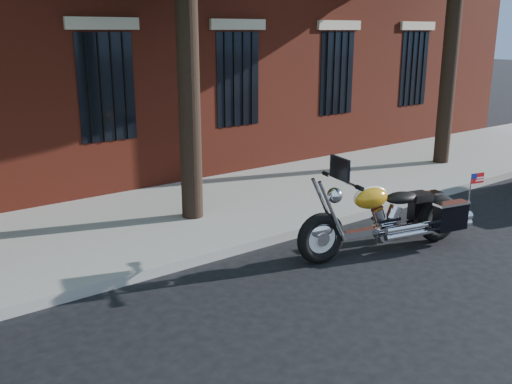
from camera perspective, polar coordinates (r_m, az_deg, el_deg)
ground at (r=7.44m, az=2.06°, el=-9.85°), size 120.00×120.00×0.00m
curb at (r=8.43m, az=-3.89°, el=-6.13°), size 40.00×0.16×0.15m
sidewalk at (r=9.96m, az=-9.86°, el=-2.82°), size 40.00×3.60×0.15m
motorcycle at (r=8.79m, az=13.41°, el=-2.54°), size 2.90×1.27×1.53m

